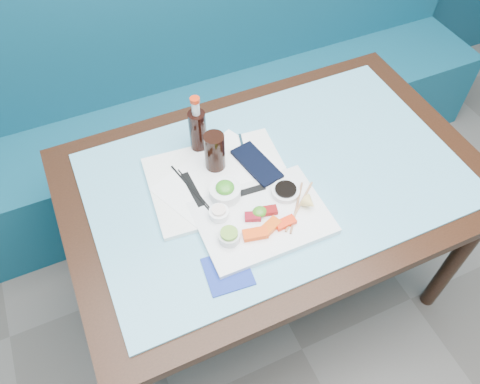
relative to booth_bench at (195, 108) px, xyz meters
name	(u,v)px	position (x,y,z in m)	size (l,w,h in m)	color
booth_bench	(195,108)	(0.00, 0.00, 0.00)	(3.00, 0.56, 1.17)	navy
dining_table	(275,193)	(0.00, -0.84, 0.29)	(1.40, 0.90, 0.75)	black
glass_top	(276,177)	(0.00, -0.84, 0.38)	(1.22, 0.76, 0.01)	#60A6C0
sashimi_plate	(262,218)	(-0.12, -0.98, 0.39)	(0.39, 0.28, 0.02)	white
salmon_left	(255,234)	(-0.17, -1.03, 0.41)	(0.07, 0.04, 0.02)	#F64409
salmon_mid	(270,227)	(-0.12, -1.03, 0.41)	(0.07, 0.03, 0.02)	#EC4E09
salmon_right	(285,223)	(-0.07, -1.03, 0.41)	(0.06, 0.03, 0.02)	#FF2D0A
tuna_left	(253,217)	(-0.15, -0.97, 0.41)	(0.05, 0.03, 0.02)	maroon
tuna_right	(269,211)	(-0.09, -0.97, 0.41)	(0.05, 0.03, 0.02)	maroon
seaweed_garnish	(260,212)	(-0.12, -0.97, 0.42)	(0.05, 0.04, 0.02)	#3E851E
ramekin_wasabi	(229,237)	(-0.24, -1.01, 0.42)	(0.06, 0.06, 0.03)	silver
wasabi_fill	(229,233)	(-0.24, -1.01, 0.44)	(0.05, 0.05, 0.01)	#6EA234
ramekin_ginger	(219,213)	(-0.24, -0.92, 0.42)	(0.06, 0.06, 0.03)	white
ginger_fill	(219,210)	(-0.24, -0.92, 0.43)	(0.04, 0.04, 0.01)	#FADECD
soy_dish	(285,191)	(-0.01, -0.93, 0.41)	(0.09, 0.09, 0.02)	white
soy_fill	(286,189)	(-0.01, -0.93, 0.42)	(0.07, 0.07, 0.01)	black
lemon_wedge	(310,203)	(0.03, -1.01, 0.43)	(0.05, 0.05, 0.04)	#F5D374
chopstick_sleeve	(244,193)	(-0.13, -0.87, 0.41)	(0.14, 0.02, 0.00)	black
wooden_chopstick_a	(296,207)	(-0.01, -0.99, 0.41)	(0.01, 0.01, 0.20)	#986647
wooden_chopstick_b	(299,206)	(0.00, -0.99, 0.41)	(0.01, 0.01, 0.21)	tan
serving_tray	(219,180)	(-0.18, -0.78, 0.39)	(0.45, 0.34, 0.02)	white
paper_placemat	(219,178)	(-0.18, -0.78, 0.40)	(0.37, 0.26, 0.00)	white
seaweed_bowl	(225,192)	(-0.19, -0.86, 0.42)	(0.10, 0.10, 0.04)	white
seaweed_salad	(225,188)	(-0.19, -0.86, 0.44)	(0.06, 0.06, 0.03)	#358B20
cola_glass	(215,152)	(-0.17, -0.73, 0.47)	(0.07, 0.07, 0.14)	black
navy_pouch	(257,164)	(-0.05, -0.78, 0.41)	(0.08, 0.19, 0.01)	black
fork	(242,144)	(-0.05, -0.68, 0.41)	(0.01, 0.01, 0.09)	silver
black_chopstick_a	(192,190)	(-0.28, -0.79, 0.40)	(0.01, 0.01, 0.24)	black
black_chopstick_b	(194,189)	(-0.27, -0.79, 0.40)	(0.01, 0.01, 0.20)	black
tray_sleeve	(193,189)	(-0.28, -0.79, 0.40)	(0.03, 0.15, 0.00)	black
cola_bottle_body	(198,132)	(-0.19, -0.62, 0.47)	(0.06, 0.06, 0.17)	black
cola_bottle_neck	(196,108)	(-0.19, -0.62, 0.57)	(0.03, 0.03, 0.05)	silver
cola_bottle_cap	(195,100)	(-0.19, -0.62, 0.61)	(0.03, 0.03, 0.01)	red
blue_napkin	(228,271)	(-0.29, -1.10, 0.39)	(0.13, 0.13, 0.01)	navy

